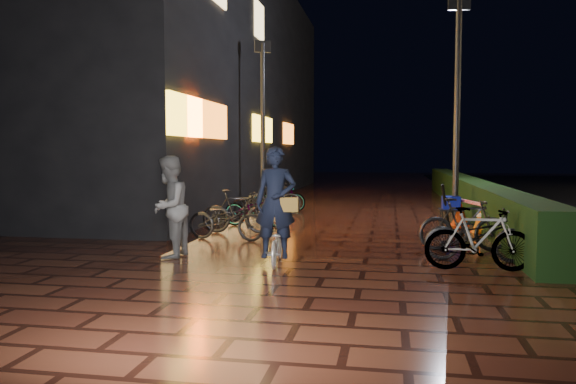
% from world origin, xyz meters
% --- Properties ---
extents(ground, '(80.00, 80.00, 0.00)m').
position_xyz_m(ground, '(0.00, 0.00, 0.00)').
color(ground, '#381911').
rests_on(ground, ground).
extents(hedge, '(0.70, 20.00, 1.00)m').
position_xyz_m(hedge, '(3.30, 8.00, 0.50)').
color(hedge, black).
rests_on(hedge, ground).
extents(bystander_person, '(0.69, 0.87, 1.75)m').
position_xyz_m(bystander_person, '(-2.77, -1.15, 0.88)').
color(bystander_person, slate).
rests_on(bystander_person, ground).
extents(storefront_block, '(12.09, 22.00, 9.00)m').
position_xyz_m(storefront_block, '(-9.50, 11.50, 4.50)').
color(storefront_block, black).
rests_on(storefront_block, ground).
extents(lamp_post_hedge, '(0.54, 0.17, 5.60)m').
position_xyz_m(lamp_post_hedge, '(2.53, 4.15, 3.08)').
color(lamp_post_hedge, black).
rests_on(lamp_post_hedge, ground).
extents(lamp_post_sf, '(0.47, 0.27, 5.05)m').
position_xyz_m(lamp_post_sf, '(-2.77, 6.05, 2.78)').
color(lamp_post_sf, black).
rests_on(lamp_post_sf, ground).
extents(cyclist, '(0.71, 1.37, 1.91)m').
position_xyz_m(cyclist, '(-0.85, -1.40, 0.71)').
color(cyclist, silver).
rests_on(cyclist, ground).
extents(traffic_barrier, '(0.79, 1.65, 0.67)m').
position_xyz_m(traffic_barrier, '(2.82, 3.53, 0.33)').
color(traffic_barrier, orange).
rests_on(traffic_barrier, ground).
extents(cart_assembly, '(0.58, 0.60, 1.06)m').
position_xyz_m(cart_assembly, '(2.39, 3.89, 0.54)').
color(cart_assembly, black).
rests_on(cart_assembly, ground).
extents(parked_bikes_storefront, '(1.89, 6.46, 0.97)m').
position_xyz_m(parked_bikes_storefront, '(-2.37, 3.73, 0.45)').
color(parked_bikes_storefront, black).
rests_on(parked_bikes_storefront, ground).
extents(parked_bikes_hedge, '(1.76, 2.29, 0.97)m').
position_xyz_m(parked_bikes_hedge, '(2.32, -0.47, 0.47)').
color(parked_bikes_hedge, black).
rests_on(parked_bikes_hedge, ground).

